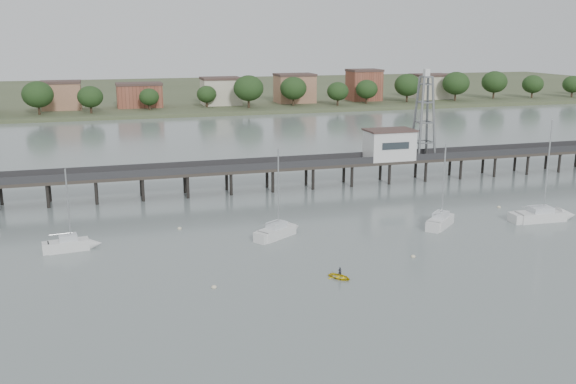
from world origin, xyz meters
name	(u,v)px	position (x,y,z in m)	size (l,w,h in m)	color
ground_plane	(421,365)	(0.00, 0.00, 0.00)	(500.00, 500.00, 0.00)	slate
pier	(249,169)	(0.00, 60.00, 3.79)	(150.00, 5.00, 5.50)	#2D2823
pier_building	(389,144)	(25.00, 60.00, 6.67)	(8.40, 5.40, 5.30)	silver
lattice_tower	(424,118)	(31.50, 60.00, 11.10)	(3.20, 3.20, 15.50)	slate
sailboat_c	(443,220)	(21.02, 33.80, 0.65)	(6.71, 6.30, 11.90)	silver
sailboat_d	(550,216)	(36.47, 31.59, 0.63)	(9.23, 3.06, 14.99)	silver
sailboat_b	(76,245)	(-26.80, 36.76, 0.66)	(6.38, 2.54, 10.47)	silver
sailboat_f	(282,230)	(-1.38, 35.34, 0.65)	(7.18, 5.80, 12.06)	silver
yellow_dinghy	(340,278)	(0.45, 19.11, 0.00)	(1.86, 0.54, 2.61)	yellow
dinghy_occupant	(340,278)	(0.45, 19.11, 0.00)	(0.37, 1.00, 0.24)	black
mooring_buoys	(326,245)	(2.71, 29.95, 0.08)	(85.81, 22.13, 0.39)	beige
far_shore	(156,93)	(0.36, 239.58, 0.95)	(500.00, 170.00, 10.40)	#475133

